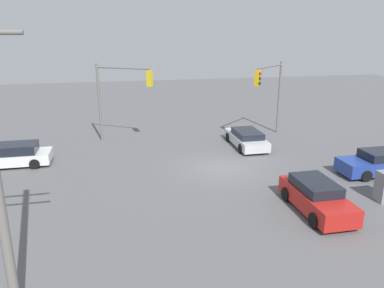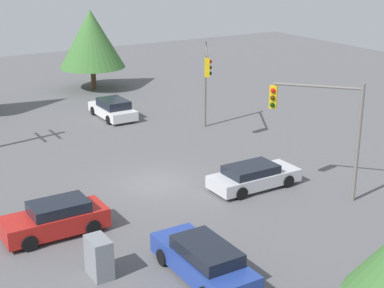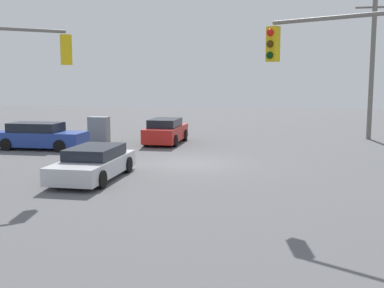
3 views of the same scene
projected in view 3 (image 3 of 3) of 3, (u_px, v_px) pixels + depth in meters
The scene contains 8 objects.
ground_plane at pixel (190, 164), 20.91m from camera, with size 80.00×80.00×0.00m, color #5B5B5E.
sedan_silver at pixel (94, 163), 17.72m from camera, with size 1.93×4.55×1.18m.
sedan_blue at pixel (40, 136), 25.12m from camera, with size 4.77×1.86×1.39m.
sedan_red at pixel (166, 131), 27.28m from camera, with size 1.84×4.24×1.42m.
traffic_signal_main at pixel (343, 72), 13.13m from camera, with size 3.75×2.39×5.59m.
traffic_signal_cross at pixel (1, 73), 15.91m from camera, with size 3.23×2.96×5.56m.
utility_pole_tall at pixel (373, 56), 28.60m from camera, with size 2.20×0.28×9.41m.
electrical_cabinet at pixel (99, 130), 27.76m from camera, with size 1.13×0.69×1.48m, color gray.
Camera 3 is at (-3.99, 20.21, 3.71)m, focal length 45.00 mm.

